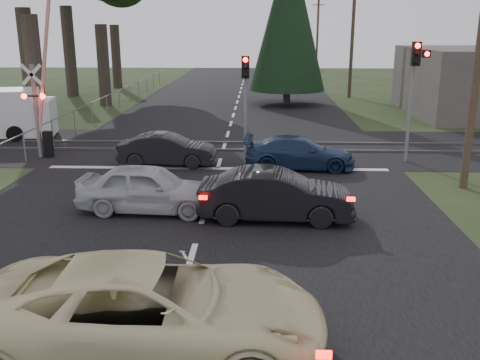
{
  "coord_description": "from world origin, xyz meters",
  "views": [
    {
      "loc": [
        1.56,
        -11.56,
        5.25
      ],
      "look_at": [
        1.07,
        2.14,
        1.3
      ],
      "focal_mm": 40.0,
      "sensor_mm": 36.0,
      "label": 1
    }
  ],
  "objects_px": {
    "utility_pole_mid": "(353,34)",
    "cream_coupe": "(149,309)",
    "dark_hatchback": "(276,195)",
    "utility_pole_far": "(318,31)",
    "blue_sedan": "(299,153)",
    "utility_pole_near": "(480,44)",
    "crossing_signal": "(41,108)",
    "dark_car_far": "(167,150)",
    "traffic_signal_center": "(245,88)",
    "traffic_signal_right": "(415,79)",
    "silver_car": "(148,188)"
  },
  "relations": [
    {
      "from": "crossing_signal",
      "to": "dark_car_far",
      "type": "height_order",
      "value": "crossing_signal"
    },
    {
      "from": "utility_pole_mid",
      "to": "cream_coupe",
      "type": "relative_size",
      "value": 1.55
    },
    {
      "from": "crossing_signal",
      "to": "cream_coupe",
      "type": "xyz_separation_m",
      "value": [
        7.07,
        -13.62,
        -1.25
      ]
    },
    {
      "from": "crossing_signal",
      "to": "utility_pole_far",
      "type": "relative_size",
      "value": 0.77
    },
    {
      "from": "traffic_signal_center",
      "to": "utility_pole_near",
      "type": "xyz_separation_m",
      "value": [
        7.5,
        -4.68,
        1.92
      ]
    },
    {
      "from": "utility_pole_far",
      "to": "utility_pole_near",
      "type": "bearing_deg",
      "value": -90.0
    },
    {
      "from": "silver_car",
      "to": "dark_car_far",
      "type": "xyz_separation_m",
      "value": [
        -0.35,
        5.42,
        -0.08
      ]
    },
    {
      "from": "traffic_signal_center",
      "to": "utility_pole_far",
      "type": "relative_size",
      "value": 0.46
    },
    {
      "from": "utility_pole_mid",
      "to": "blue_sedan",
      "type": "bearing_deg",
      "value": -103.97
    },
    {
      "from": "utility_pole_near",
      "to": "dark_hatchback",
      "type": "distance_m",
      "value": 8.29
    },
    {
      "from": "blue_sedan",
      "to": "cream_coupe",
      "type": "bearing_deg",
      "value": 167.53
    },
    {
      "from": "cream_coupe",
      "to": "silver_car",
      "type": "relative_size",
      "value": 1.41
    },
    {
      "from": "utility_pole_near",
      "to": "utility_pole_mid",
      "type": "height_order",
      "value": "same"
    },
    {
      "from": "traffic_signal_right",
      "to": "utility_pole_near",
      "type": "bearing_deg",
      "value": -74.66
    },
    {
      "from": "utility_pole_near",
      "to": "cream_coupe",
      "type": "relative_size",
      "value": 1.55
    },
    {
      "from": "dark_hatchback",
      "to": "utility_pole_mid",
      "type": "bearing_deg",
      "value": -11.0
    },
    {
      "from": "traffic_signal_center",
      "to": "utility_pole_near",
      "type": "bearing_deg",
      "value": -31.95
    },
    {
      "from": "utility_pole_mid",
      "to": "dark_car_far",
      "type": "height_order",
      "value": "utility_pole_mid"
    },
    {
      "from": "crossing_signal",
      "to": "traffic_signal_right",
      "type": "xyz_separation_m",
      "value": [
        14.82,
        -0.31,
        1.26
      ]
    },
    {
      "from": "dark_hatchback",
      "to": "blue_sedan",
      "type": "height_order",
      "value": "dark_hatchback"
    },
    {
      "from": "utility_pole_mid",
      "to": "blue_sedan",
      "type": "xyz_separation_m",
      "value": [
        -5.38,
        -21.62,
        -4.12
      ]
    },
    {
      "from": "utility_pole_mid",
      "to": "cream_coupe",
      "type": "distance_m",
      "value": 35.15
    },
    {
      "from": "utility_pole_far",
      "to": "blue_sedan",
      "type": "relative_size",
      "value": 2.15
    },
    {
      "from": "crossing_signal",
      "to": "utility_pole_mid",
      "type": "distance_m",
      "value": 25.78
    },
    {
      "from": "blue_sedan",
      "to": "dark_car_far",
      "type": "xyz_separation_m",
      "value": [
        -5.11,
        0.27,
        0.01
      ]
    },
    {
      "from": "traffic_signal_right",
      "to": "dark_car_far",
      "type": "height_order",
      "value": "traffic_signal_right"
    },
    {
      "from": "crossing_signal",
      "to": "traffic_signal_center",
      "type": "bearing_deg",
      "value": 6.15
    },
    {
      "from": "traffic_signal_center",
      "to": "blue_sedan",
      "type": "bearing_deg",
      "value": -47.34
    },
    {
      "from": "cream_coupe",
      "to": "traffic_signal_right",
      "type": "bearing_deg",
      "value": -31.58
    },
    {
      "from": "crossing_signal",
      "to": "blue_sedan",
      "type": "distance_m",
      "value": 10.59
    },
    {
      "from": "utility_pole_far",
      "to": "blue_sedan",
      "type": "distance_m",
      "value": 47.11
    },
    {
      "from": "traffic_signal_center",
      "to": "crossing_signal",
      "type": "bearing_deg",
      "value": -173.85
    },
    {
      "from": "dark_hatchback",
      "to": "utility_pole_far",
      "type": "bearing_deg",
      "value": -4.75
    },
    {
      "from": "traffic_signal_center",
      "to": "cream_coupe",
      "type": "xyz_separation_m",
      "value": [
        -1.2,
        -14.51,
        -2.0
      ]
    },
    {
      "from": "cream_coupe",
      "to": "utility_pole_far",
      "type": "bearing_deg",
      "value": -9.78
    },
    {
      "from": "silver_car",
      "to": "traffic_signal_right",
      "type": "bearing_deg",
      "value": -51.58
    },
    {
      "from": "utility_pole_near",
      "to": "crossing_signal",
      "type": "bearing_deg",
      "value": 166.5
    },
    {
      "from": "traffic_signal_right",
      "to": "dark_car_far",
      "type": "bearing_deg",
      "value": -175.06
    },
    {
      "from": "utility_pole_mid",
      "to": "silver_car",
      "type": "xyz_separation_m",
      "value": [
        -10.14,
        -26.77,
        -4.02
      ]
    },
    {
      "from": "traffic_signal_right",
      "to": "silver_car",
      "type": "height_order",
      "value": "traffic_signal_right"
    },
    {
      "from": "blue_sedan",
      "to": "traffic_signal_center",
      "type": "bearing_deg",
      "value": 45.41
    },
    {
      "from": "dark_hatchback",
      "to": "dark_car_far",
      "type": "distance_m",
      "value": 7.22
    },
    {
      "from": "traffic_signal_right",
      "to": "crossing_signal",
      "type": "bearing_deg",
      "value": 178.79
    },
    {
      "from": "utility_pole_mid",
      "to": "dark_car_far",
      "type": "distance_m",
      "value": 24.14
    },
    {
      "from": "utility_pole_mid",
      "to": "dark_hatchback",
      "type": "relative_size",
      "value": 2.1
    },
    {
      "from": "utility_pole_mid",
      "to": "dark_hatchback",
      "type": "bearing_deg",
      "value": -103.27
    },
    {
      "from": "blue_sedan",
      "to": "utility_pole_near",
      "type": "bearing_deg",
      "value": -111.08
    },
    {
      "from": "utility_pole_mid",
      "to": "cream_coupe",
      "type": "bearing_deg",
      "value": -104.42
    },
    {
      "from": "traffic_signal_right",
      "to": "blue_sedan",
      "type": "relative_size",
      "value": 1.12
    },
    {
      "from": "utility_pole_mid",
      "to": "blue_sedan",
      "type": "height_order",
      "value": "utility_pole_mid"
    }
  ]
}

